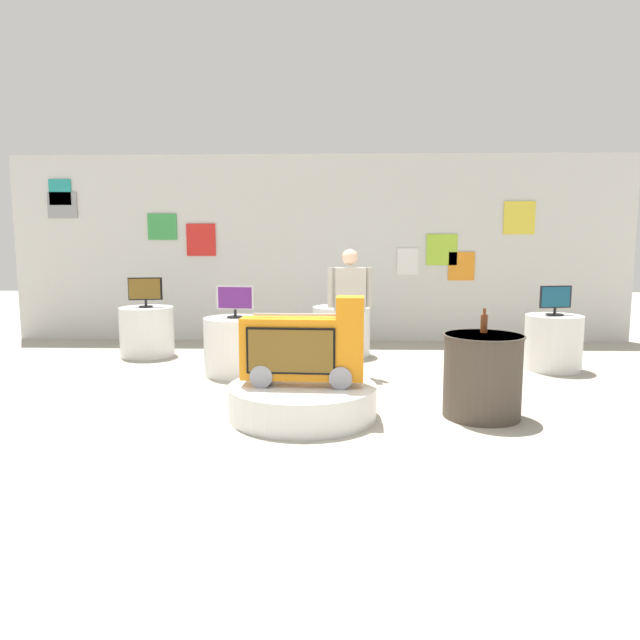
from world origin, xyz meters
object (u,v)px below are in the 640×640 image
(display_pedestal_left_rear, at_px, (147,331))
(side_table_round, at_px, (482,375))
(main_display_pedestal, at_px, (303,401))
(display_pedestal_far_right, at_px, (236,346))
(novelty_firetruck_tv, at_px, (305,349))
(tv_on_left_rear, at_px, (145,291))
(display_pedestal_right_rear, at_px, (553,343))
(shopper_browsing_near_truck, at_px, (350,303))
(bottle_on_side_table, at_px, (484,323))
(tv_on_far_right, at_px, (235,300))
(tv_on_right_rear, at_px, (555,300))
(display_pedestal_center_rear, at_px, (341,331))
(tv_on_center_rear, at_px, (341,294))

(display_pedestal_left_rear, relative_size, side_table_round, 0.98)
(main_display_pedestal, bearing_deg, display_pedestal_far_right, 117.99)
(novelty_firetruck_tv, bearing_deg, tv_on_left_rear, 130.12)
(display_pedestal_right_rear, height_order, shopper_browsing_near_truck, shopper_browsing_near_truck)
(tv_on_left_rear, relative_size, bottle_on_side_table, 2.05)
(tv_on_far_right, relative_size, side_table_round, 0.59)
(main_display_pedestal, xyz_separation_m, display_pedestal_left_rear, (-2.53, 3.03, 0.21))
(tv_on_right_rear, bearing_deg, display_pedestal_far_right, -174.80)
(shopper_browsing_near_truck, bearing_deg, display_pedestal_center_rear, 93.88)
(display_pedestal_center_rear, bearing_deg, main_display_pedestal, -97.15)
(main_display_pedestal, xyz_separation_m, display_pedestal_right_rear, (3.22, 2.22, 0.21))
(display_pedestal_far_right, height_order, bottle_on_side_table, bottle_on_side_table)
(display_pedestal_right_rear, relative_size, bottle_on_side_table, 3.09)
(display_pedestal_far_right, distance_m, tv_on_far_right, 0.60)
(main_display_pedestal, bearing_deg, side_table_round, 1.46)
(tv_on_right_rear, height_order, side_table_round, tv_on_right_rear)
(display_pedestal_center_rear, distance_m, tv_on_center_rear, 0.56)
(tv_on_right_rear, relative_size, tv_on_far_right, 0.91)
(display_pedestal_center_rear, distance_m, display_pedestal_right_rear, 2.97)
(tv_on_left_rear, height_order, shopper_browsing_near_truck, shopper_browsing_near_truck)
(side_table_round, bearing_deg, main_display_pedestal, -178.54)
(tv_on_center_rear, height_order, tv_on_far_right, tv_on_far_right)
(display_pedestal_left_rear, height_order, tv_on_center_rear, tv_on_center_rear)
(tv_on_far_right, height_order, side_table_round, tv_on_far_right)
(novelty_firetruck_tv, height_order, display_pedestal_center_rear, novelty_firetruck_tv)
(display_pedestal_far_right, relative_size, shopper_browsing_near_truck, 0.51)
(tv_on_center_rear, distance_m, tv_on_right_rear, 2.97)
(main_display_pedestal, xyz_separation_m, tv_on_far_right, (-0.97, 1.83, 0.81))
(main_display_pedestal, bearing_deg, tv_on_center_rear, 82.85)
(shopper_browsing_near_truck, bearing_deg, display_pedestal_far_right, 176.99)
(novelty_firetruck_tv, relative_size, display_pedestal_left_rear, 1.50)
(novelty_firetruck_tv, relative_size, shopper_browsing_near_truck, 0.74)
(display_pedestal_center_rear, xyz_separation_m, bottle_on_side_table, (1.38, -2.97, 0.54))
(tv_on_left_rear, relative_size, side_table_round, 0.60)
(tv_on_center_rear, xyz_separation_m, side_table_round, (1.35, -3.10, -0.52))
(novelty_firetruck_tv, bearing_deg, side_table_round, 1.75)
(side_table_round, bearing_deg, display_pedestal_far_right, 146.70)
(display_pedestal_left_rear, height_order, display_pedestal_far_right, same)
(main_display_pedestal, bearing_deg, tv_on_far_right, 118.03)
(novelty_firetruck_tv, xyz_separation_m, side_table_round, (1.72, 0.05, -0.26))
(tv_on_right_rear, height_order, bottle_on_side_table, tv_on_right_rear)
(display_pedestal_right_rear, distance_m, bottle_on_side_table, 2.55)
(display_pedestal_far_right, bearing_deg, display_pedestal_right_rear, 5.25)
(tv_on_center_rear, bearing_deg, display_pedestal_center_rear, 85.62)
(tv_on_left_rear, bearing_deg, display_pedestal_left_rear, 78.54)
(tv_on_right_rear, relative_size, bottle_on_side_table, 1.83)
(novelty_firetruck_tv, height_order, tv_on_far_right, novelty_firetruck_tv)
(shopper_browsing_near_truck, bearing_deg, bottle_on_side_table, -50.77)
(tv_on_center_rear, xyz_separation_m, tv_on_far_right, (-1.37, -1.32, 0.03))
(tv_on_left_rear, xyz_separation_m, display_pedestal_right_rear, (5.75, -0.81, -0.62))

